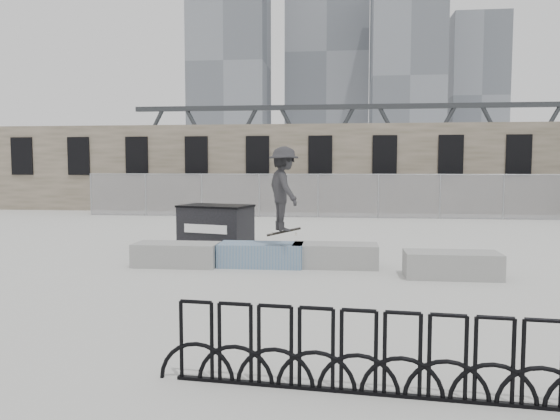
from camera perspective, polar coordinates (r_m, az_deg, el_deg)
The scene contains 12 objects.
ground at distance 12.96m, azimuth 1.55°, elevation -6.04°, with size 120.00×120.00×0.00m, color #B4B4AF.
stone_wall at distance 28.95m, azimuth 4.32°, elevation 4.38°, with size 36.00×2.58×4.50m.
chainlink_fence at distance 25.25m, azimuth 3.99°, elevation 1.56°, with size 22.06×0.06×2.02m.
planter_far_left at distance 13.37m, azimuth -10.77°, elevation -4.49°, with size 2.00×0.90×0.55m.
planter_center_left at distance 13.10m, azimuth -1.99°, elevation -4.59°, with size 2.00×0.90×0.55m.
planter_center_right at distance 13.06m, azimuth 5.79°, elevation -4.64°, with size 2.00×0.90×0.55m.
planter_offset at distance 12.36m, azimuth 17.51°, elevation -5.37°, with size 2.00×0.90×0.55m.
dumpster at distance 15.64m, azimuth -6.73°, elevation -1.81°, with size 2.21×1.68×1.29m.
bike_rack at distance 5.98m, azimuth 10.43°, elevation -14.68°, with size 4.92×0.50×0.90m.
skyline_towers at distance 108.09m, azimuth 5.43°, elevation 14.48°, with size 58.00×28.00×48.00m.
truss_bridge at distance 68.29m, azimuth 14.03°, elevation 6.01°, with size 70.00×3.00×9.80m.
skateboarder at distance 12.56m, azimuth 0.39°, elevation 2.22°, with size 1.20×1.44×2.07m.
Camera 1 is at (1.09, -12.69, 2.42)m, focal length 35.00 mm.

